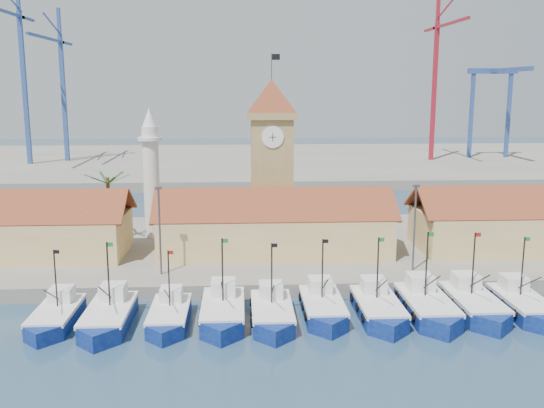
{
  "coord_description": "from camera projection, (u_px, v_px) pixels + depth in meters",
  "views": [
    {
      "loc": [
        -3.82,
        -47.79,
        20.19
      ],
      "look_at": [
        -0.37,
        18.0,
        7.53
      ],
      "focal_mm": 40.0,
      "sensor_mm": 36.0,
      "label": 1
    }
  ],
  "objects": [
    {
      "name": "quay",
      "position": [
        272.0,
        249.0,
        74.27
      ],
      "size": [
        140.0,
        32.0,
        1.5
      ],
      "primitive_type": "cube",
      "color": "gray",
      "rests_on": "ground"
    },
    {
      "name": "terminal",
      "position": [
        255.0,
        162.0,
        158.56
      ],
      "size": [
        240.0,
        80.0,
        2.0
      ],
      "primitive_type": "cube",
      "color": "gray",
      "rests_on": "ground"
    },
    {
      "name": "boat_1",
      "position": [
        108.0,
        318.0,
        51.81
      ],
      "size": [
        3.71,
        10.16,
        7.68
      ],
      "color": "navy",
      "rests_on": "ground"
    },
    {
      "name": "boat_5",
      "position": [
        323.0,
        309.0,
        54.08
      ],
      "size": [
        3.55,
        9.74,
        7.37
      ],
      "color": "navy",
      "rests_on": "ground"
    },
    {
      "name": "boat_4",
      "position": [
        272.0,
        315.0,
        52.66
      ],
      "size": [
        3.55,
        9.74,
        7.37
      ],
      "color": "navy",
      "rests_on": "ground"
    },
    {
      "name": "gantry",
      "position": [
        497.0,
        88.0,
        154.87
      ],
      "size": [
        13.0,
        22.0,
        23.2
      ],
      "color": "#304D93",
      "rests_on": "terminal"
    },
    {
      "name": "crane_blue_near",
      "position": [
        60.0,
        77.0,
        148.35
      ],
      "size": [
        1.0,
        33.77,
        37.33
      ],
      "color": "#304D93",
      "rests_on": "terminal"
    },
    {
      "name": "minaret",
      "position": [
        151.0,
        173.0,
        75.73
      ],
      "size": [
        3.0,
        3.0,
        16.3
      ],
      "color": "silver",
      "rests_on": "quay"
    },
    {
      "name": "hall_center",
      "position": [
        274.0,
        231.0,
        69.73
      ],
      "size": [
        27.04,
        10.13,
        7.61
      ],
      "color": "#DAC378",
      "rests_on": "quay"
    },
    {
      "name": "boat_8",
      "position": [
        475.0,
        306.0,
        54.65
      ],
      "size": [
        3.78,
        10.37,
        7.84
      ],
      "color": "navy",
      "rests_on": "ground"
    },
    {
      "name": "boat_0",
      "position": [
        55.0,
        318.0,
        52.08
      ],
      "size": [
        3.34,
        9.16,
        6.93
      ],
      "color": "navy",
      "rests_on": "ground"
    },
    {
      "name": "crane_blue_far",
      "position": [
        20.0,
        62.0,
        141.14
      ],
      "size": [
        1.0,
        37.06,
        42.64
      ],
      "color": "#304D93",
      "rests_on": "terminal"
    },
    {
      "name": "lamp_posts",
      "position": [
        284.0,
        225.0,
        61.45
      ],
      "size": [
        80.7,
        0.25,
        9.03
      ],
      "color": "#3F3F44",
      "rests_on": "quay"
    },
    {
      "name": "ground",
      "position": [
        288.0,
        332.0,
        50.87
      ],
      "size": [
        400.0,
        400.0,
        0.0
      ],
      "primitive_type": "plane",
      "color": "#1D394F",
      "rests_on": "ground"
    },
    {
      "name": "crane_red_right",
      "position": [
        437.0,
        70.0,
        150.33
      ],
      "size": [
        1.0,
        31.16,
        40.92
      ],
      "color": "maroon",
      "rests_on": "terminal"
    },
    {
      "name": "boat_6",
      "position": [
        379.0,
        310.0,
        53.76
      ],
      "size": [
        3.67,
        10.05,
        7.61
      ],
      "color": "navy",
      "rests_on": "ground"
    },
    {
      "name": "boat_2",
      "position": [
        169.0,
        317.0,
        52.26
      ],
      "size": [
        3.29,
        9.01,
        6.82
      ],
      "color": "navy",
      "rests_on": "ground"
    },
    {
      "name": "boat_9",
      "position": [
        524.0,
        306.0,
        54.68
      ],
      "size": [
        3.58,
        9.8,
        7.42
      ],
      "color": "navy",
      "rests_on": "ground"
    },
    {
      "name": "boat_7",
      "position": [
        428.0,
        308.0,
        54.09
      ],
      "size": [
        3.87,
        10.61,
        8.03
      ],
      "color": "navy",
      "rests_on": "ground"
    },
    {
      "name": "boat_3",
      "position": [
        223.0,
        313.0,
        52.91
      ],
      "size": [
        3.73,
        10.22,
        7.73
      ],
      "color": "navy",
      "rests_on": "ground"
    },
    {
      "name": "palm_tree",
      "position": [
        109.0,
        204.0,
        74.16
      ],
      "size": [
        5.6,
        5.03,
        8.39
      ],
      "color": "brown",
      "rests_on": "quay"
    },
    {
      "name": "clock_tower",
      "position": [
        272.0,
        156.0,
        74.11
      ],
      "size": [
        5.8,
        5.8,
        22.7
      ],
      "color": "tan",
      "rests_on": "quay"
    }
  ]
}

